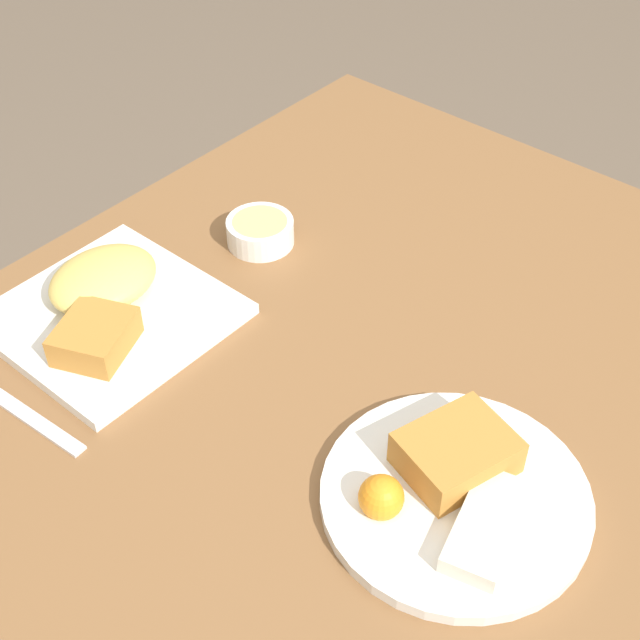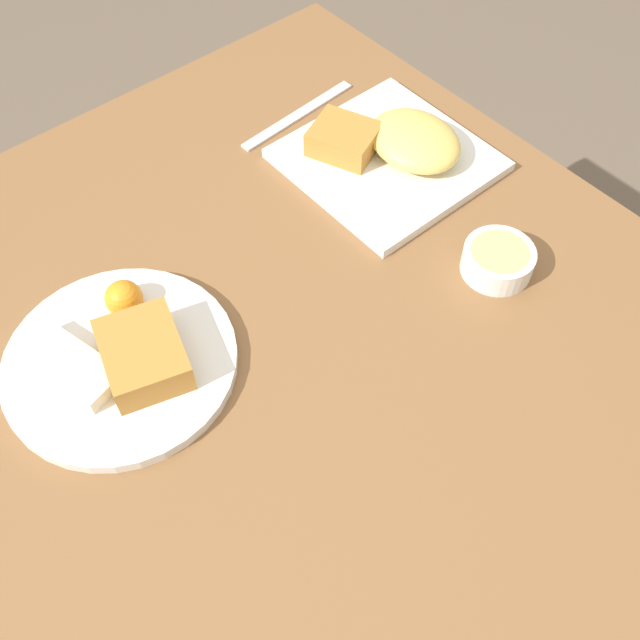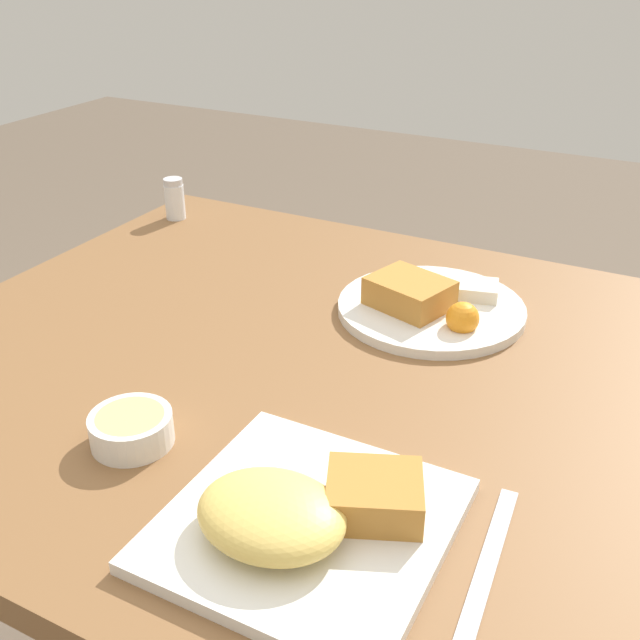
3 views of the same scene
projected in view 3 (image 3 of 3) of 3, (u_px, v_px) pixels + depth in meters
The scene contains 6 objects.
dining_table at pixel (304, 414), 0.99m from camera, with size 1.03×0.90×0.78m.
plate_square_near at pixel (303, 517), 0.66m from camera, with size 0.25×0.25×0.06m.
plate_oval_far at pixel (430, 304), 1.05m from camera, with size 0.26×0.26×0.05m.
sauce_ramekin at pixel (131, 428), 0.79m from camera, with size 0.09×0.09×0.03m.
salt_shaker at pixel (175, 201), 1.37m from camera, with size 0.04×0.04×0.08m.
butter_knife at pixel (487, 568), 0.64m from camera, with size 0.03×0.21×0.00m.
Camera 3 is at (0.39, -0.71, 1.27)m, focal length 42.00 mm.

